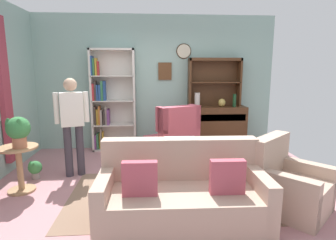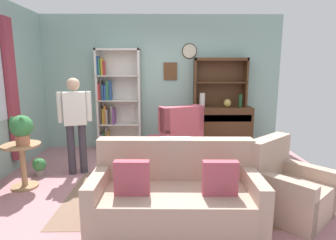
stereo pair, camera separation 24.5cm
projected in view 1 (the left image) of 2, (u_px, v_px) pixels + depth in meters
ground_plane at (162, 187)px, 4.05m from camera, size 5.40×4.60×0.02m
wall_back at (157, 83)px, 5.88m from camera, size 5.00×0.09×2.80m
area_rug at (178, 194)px, 3.76m from camera, size 2.93×1.71×0.01m
bookshelf at (109, 102)px, 5.69m from camera, size 0.90×0.30×2.10m
sideboard at (214, 125)px, 5.86m from camera, size 1.30×0.45×0.92m
sideboard_hutch at (214, 76)px, 5.78m from camera, size 1.10×0.26×1.00m
vase_tall at (197, 100)px, 5.65m from camera, size 0.11×0.11×0.29m
vase_round at (222, 103)px, 5.72m from camera, size 0.15×0.15×0.17m
bottle_wine at (234, 100)px, 5.70m from camera, size 0.07×0.07×0.27m
couch_floral at (182, 196)px, 3.04m from camera, size 1.82×0.89×0.90m
armchair_floral at (288, 187)px, 3.33m from camera, size 1.08×1.08×0.88m
wingback_chair at (173, 140)px, 5.13m from camera, size 1.05×1.06×1.05m
plant_stand at (19, 164)px, 3.81m from camera, size 0.52×0.52×0.65m
potted_plant_large at (18, 130)px, 3.67m from camera, size 0.31×0.31×0.42m
potted_plant_small at (35, 168)px, 4.29m from camera, size 0.21×0.21×0.29m
person_reading at (72, 120)px, 4.30m from camera, size 0.52×0.29×1.56m
coffee_table at (187, 165)px, 3.91m from camera, size 0.80×0.50×0.42m
book_stack at (189, 156)px, 3.98m from camera, size 0.22×0.16×0.08m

